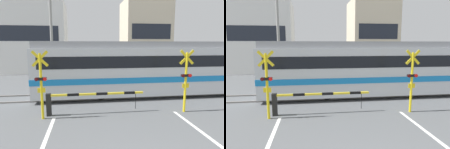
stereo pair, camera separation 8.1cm
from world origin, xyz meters
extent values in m
cube|color=gray|center=(0.00, 8.62, 0.04)|extent=(50.00, 0.10, 0.08)
cube|color=gray|center=(0.00, 10.06, 0.04)|extent=(50.00, 0.10, 0.08)
cube|color=silver|center=(5.57, 9.34, 1.58)|extent=(19.56, 2.67, 2.70)
cube|color=gray|center=(5.57, 9.34, 3.11)|extent=(19.36, 2.35, 0.36)
cube|color=#197AC6|center=(5.57, 9.34, 1.17)|extent=(19.58, 2.72, 0.32)
cube|color=black|center=(5.57, 9.34, 2.19)|extent=(18.77, 2.71, 0.64)
cube|color=black|center=(-4.22, 9.34, 2.19)|extent=(0.03, 1.87, 0.80)
cylinder|color=black|center=(-0.49, 8.62, 0.38)|extent=(0.76, 0.12, 0.76)
cylinder|color=black|center=(-0.49, 10.06, 0.38)|extent=(0.76, 0.12, 0.76)
cube|color=black|center=(-3.00, 6.36, 0.50)|extent=(0.20, 0.20, 1.01)
cube|color=yellow|center=(-0.86, 6.36, 0.92)|extent=(4.28, 0.09, 0.09)
cube|color=black|center=(-1.93, 6.36, 0.92)|extent=(0.51, 0.10, 0.10)
cube|color=black|center=(-0.65, 6.36, 0.92)|extent=(0.51, 0.10, 0.10)
cube|color=black|center=(0.64, 6.36, 0.92)|extent=(0.51, 0.10, 0.10)
cylinder|color=black|center=(0.94, 6.36, 0.51)|extent=(0.02, 0.02, 0.74)
cube|color=black|center=(3.00, 11.96, 0.50)|extent=(0.20, 0.20, 1.01)
cube|color=yellow|center=(0.86, 11.96, 0.92)|extent=(4.28, 0.09, 0.09)
cube|color=black|center=(1.93, 11.96, 0.92)|extent=(0.51, 0.10, 0.10)
cube|color=black|center=(0.65, 11.96, 0.92)|extent=(0.51, 0.10, 0.10)
cube|color=black|center=(-0.64, 11.96, 0.92)|extent=(0.51, 0.10, 0.10)
cylinder|color=black|center=(-0.94, 11.96, 0.51)|extent=(0.02, 0.02, 0.74)
cylinder|color=yellow|center=(-3.20, 6.01, 1.39)|extent=(0.11, 0.11, 2.79)
cube|color=yellow|center=(-3.20, 6.01, 2.57)|extent=(0.68, 0.04, 0.68)
cube|color=yellow|center=(-3.20, 6.01, 2.57)|extent=(0.68, 0.04, 0.68)
cube|color=black|center=(-3.20, 6.01, 1.73)|extent=(0.44, 0.12, 0.12)
cylinder|color=#4C0C0C|center=(-3.37, 5.94, 1.73)|extent=(0.15, 0.03, 0.15)
cylinder|color=red|center=(-3.03, 5.94, 1.73)|extent=(0.15, 0.03, 0.15)
cube|color=yellow|center=(-3.20, 5.99, 1.26)|extent=(0.32, 0.03, 0.20)
cylinder|color=yellow|center=(3.20, 6.01, 1.39)|extent=(0.11, 0.11, 2.79)
cube|color=yellow|center=(3.20, 6.01, 2.57)|extent=(0.68, 0.04, 0.68)
cube|color=yellow|center=(3.20, 6.01, 2.57)|extent=(0.68, 0.04, 0.68)
cube|color=black|center=(3.20, 6.01, 1.73)|extent=(0.44, 0.12, 0.12)
cylinder|color=#4C0C0C|center=(3.03, 5.94, 1.73)|extent=(0.15, 0.03, 0.15)
cylinder|color=red|center=(3.37, 5.94, 1.73)|extent=(0.15, 0.03, 0.15)
cube|color=yellow|center=(3.20, 5.99, 1.26)|extent=(0.32, 0.03, 0.20)
cylinder|color=brown|center=(-1.04, 14.57, 0.39)|extent=(0.13, 0.13, 0.78)
cylinder|color=brown|center=(-0.90, 14.57, 0.39)|extent=(0.13, 0.13, 0.78)
cube|color=navy|center=(-0.97, 14.57, 1.09)|extent=(0.38, 0.22, 0.62)
sphere|color=#997056|center=(-0.97, 14.57, 1.52)|extent=(0.21, 0.21, 0.21)
cube|color=white|center=(-6.72, 21.37, 3.81)|extent=(6.74, 5.11, 7.62)
cube|color=#1E232D|center=(-6.72, 18.81, 4.19)|extent=(5.67, 0.03, 1.52)
cube|color=beige|center=(5.95, 21.37, 4.08)|extent=(5.20, 5.11, 8.15)
cube|color=#1E232D|center=(5.95, 18.81, 4.48)|extent=(4.37, 0.03, 1.63)
cylinder|color=gray|center=(-3.95, 14.46, 3.35)|extent=(0.22, 0.22, 6.70)
camera|label=1|loc=(-1.44, -2.44, 3.18)|focal=32.00mm
camera|label=2|loc=(-1.36, -2.45, 3.18)|focal=32.00mm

